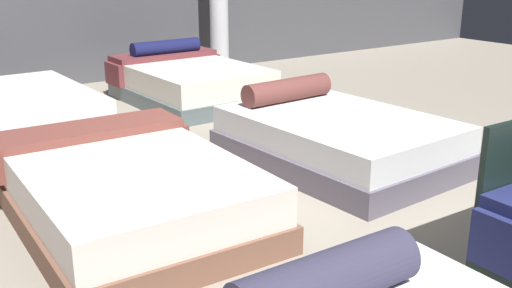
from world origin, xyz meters
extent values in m
cube|color=gray|center=(0.00, 0.00, -0.01)|extent=(18.00, 18.00, 0.02)
cylinder|color=#37344C|center=(-1.09, -1.79, 0.59)|extent=(0.84, 0.25, 0.23)
cube|color=brown|center=(-1.02, 0.36, 0.09)|extent=(1.52, 2.15, 0.19)
cube|color=silver|center=(-1.02, 0.36, 0.32)|extent=(1.46, 2.09, 0.26)
cube|color=brown|center=(-0.99, 1.15, 0.49)|extent=(1.45, 0.50, 0.07)
cube|color=brown|center=(-0.26, 1.13, 0.35)|extent=(0.08, 0.46, 0.20)
cube|color=#565060|center=(1.02, 0.43, 0.11)|extent=(1.53, 2.09, 0.21)
cube|color=silver|center=(1.02, 0.43, 0.33)|extent=(1.47, 2.03, 0.24)
cylinder|color=brown|center=(0.98, 1.14, 0.56)|extent=(0.98, 0.27, 0.22)
cube|color=#976951|center=(-1.02, 3.27, 0.08)|extent=(1.48, 2.08, 0.17)
cube|color=silver|center=(-1.02, 3.27, 0.29)|extent=(1.42, 2.02, 0.24)
cube|color=#4D5A5D|center=(1.10, 3.26, 0.09)|extent=(1.49, 1.99, 0.19)
cube|color=silver|center=(1.10, 3.26, 0.33)|extent=(1.43, 1.93, 0.28)
cube|color=brown|center=(1.08, 3.99, 0.50)|extent=(1.43, 0.48, 0.07)
cube|color=brown|center=(0.35, 3.97, 0.33)|extent=(0.08, 0.45, 0.28)
cube|color=brown|center=(1.80, 4.01, 0.33)|extent=(0.08, 0.45, 0.28)
cylinder|color=#151845|center=(1.08, 3.92, 0.62)|extent=(0.97, 0.22, 0.19)
camera|label=1|loc=(-2.52, -3.34, 1.83)|focal=42.05mm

